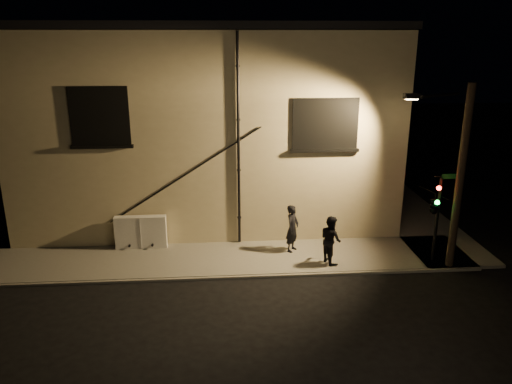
{
  "coord_description": "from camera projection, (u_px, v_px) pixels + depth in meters",
  "views": [
    {
      "loc": [
        -2.58,
        -16.08,
        8.34
      ],
      "look_at": [
        -1.2,
        1.8,
        2.64
      ],
      "focal_mm": 35.0,
      "sensor_mm": 36.0,
      "label": 1
    }
  ],
  "objects": [
    {
      "name": "pedestrian_a",
      "position": [
        292.0,
        228.0,
        19.54
      ],
      "size": [
        0.76,
        0.83,
        1.89
      ],
      "primitive_type": "imported",
      "rotation": [
        0.0,
        0.0,
        0.99
      ],
      "color": "black",
      "rests_on": "sidewalk"
    },
    {
      "name": "building",
      "position": [
        209.0,
        116.0,
        24.99
      ],
      "size": [
        16.2,
        12.23,
        8.8
      ],
      "color": "beige",
      "rests_on": "ground"
    },
    {
      "name": "pedestrian_b",
      "position": [
        331.0,
        239.0,
        18.57
      ],
      "size": [
        0.95,
        1.07,
        1.83
      ],
      "primitive_type": "imported",
      "rotation": [
        0.0,
        0.0,
        1.9
      ],
      "color": "black",
      "rests_on": "sidewalk"
    },
    {
      "name": "sidewalk",
      "position": [
        306.0,
        228.0,
        22.24
      ],
      "size": [
        21.0,
        16.0,
        0.12
      ],
      "color": "slate",
      "rests_on": "ground"
    },
    {
      "name": "ground",
      "position": [
        293.0,
        276.0,
        18.0
      ],
      "size": [
        90.0,
        90.0,
        0.0
      ],
      "primitive_type": "plane",
      "color": "black"
    },
    {
      "name": "streetlamp_pole",
      "position": [
        457.0,
        174.0,
        17.57
      ],
      "size": [
        2.02,
        1.38,
        6.8
      ],
      "color": "black",
      "rests_on": "ground"
    },
    {
      "name": "utility_cabinet",
      "position": [
        141.0,
        232.0,
        19.91
      ],
      "size": [
        2.03,
        0.34,
        1.33
      ],
      "primitive_type": "cube",
      "color": "silver",
      "rests_on": "sidewalk"
    },
    {
      "name": "traffic_signal",
      "position": [
        435.0,
        204.0,
        18.2
      ],
      "size": [
        1.34,
        2.0,
        3.39
      ],
      "color": "black",
      "rests_on": "sidewalk"
    }
  ]
}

